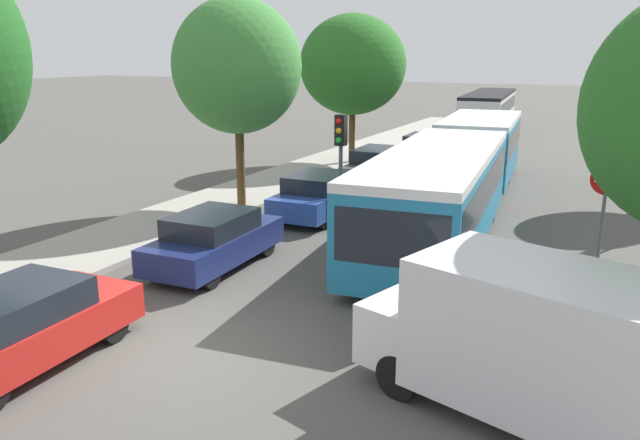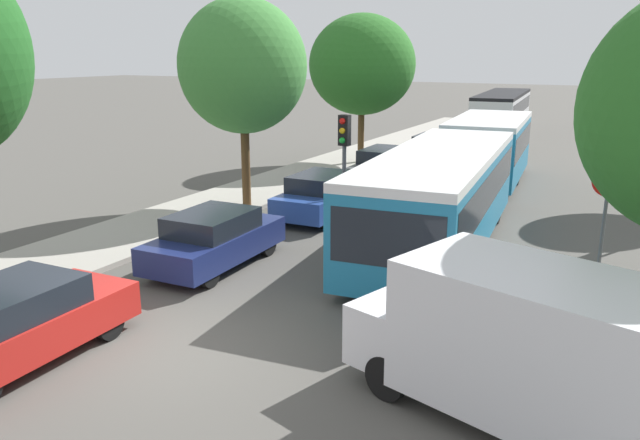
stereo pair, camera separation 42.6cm
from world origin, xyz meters
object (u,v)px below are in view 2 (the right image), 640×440
object	(u,v)px
articulated_bus	(464,169)
no_entry_sign	(606,208)
queued_car_graphite	(387,166)
tree_left_far	(361,67)
queued_car_navy	(215,239)
city_bus_rear	(502,108)
queued_car_blue	(323,195)
traffic_light	(344,146)
tree_left_mid	(243,66)
queued_car_red	(17,323)
queued_car_silver	(434,149)
white_van	(532,345)

from	to	relation	value
articulated_bus	no_entry_sign	world-z (taller)	no_entry_sign
queued_car_graphite	tree_left_far	bearing A→B (deg)	35.52
no_entry_sign	queued_car_navy	bearing A→B (deg)	-71.87
city_bus_rear	queued_car_blue	size ratio (longest dim) A/B	2.84
articulated_bus	queued_car_navy	xyz separation A→B (m)	(-4.05, -7.92, -0.82)
queued_car_blue	traffic_light	size ratio (longest dim) A/B	1.22
queued_car_navy	tree_left_mid	xyz separation A→B (m)	(-2.64, 5.26, 4.01)
queued_car_red	traffic_light	bearing A→B (deg)	-8.40
queued_car_navy	no_entry_sign	xyz separation A→B (m)	(8.55, 2.80, 1.17)
queued_car_blue	queued_car_navy	bearing A→B (deg)	176.86
queued_car_blue	traffic_light	xyz separation A→B (m)	(1.12, -0.81, 1.78)
city_bus_rear	traffic_light	distance (m)	27.20
queued_car_blue	queued_car_graphite	distance (m)	5.60
articulated_bus	queued_car_red	size ratio (longest dim) A/B	4.36
queued_car_blue	queued_car_silver	distance (m)	11.20
city_bus_rear	white_van	xyz separation A→B (m)	(7.95, -35.35, -0.20)
traffic_light	tree_left_far	bearing A→B (deg)	-156.81
city_bus_rear	articulated_bus	bearing A→B (deg)	-175.78
queued_car_blue	queued_car_graphite	size ratio (longest dim) A/B	0.96
white_van	tree_left_mid	world-z (taller)	tree_left_mid
articulated_bus	no_entry_sign	bearing A→B (deg)	35.94
tree_left_far	queued_car_red	bearing A→B (deg)	-82.14
tree_left_mid	no_entry_sign	bearing A→B (deg)	-12.41
queued_car_red	no_entry_sign	world-z (taller)	no_entry_sign
city_bus_rear	queued_car_blue	world-z (taller)	city_bus_rear
queued_car_graphite	tree_left_mid	xyz separation A→B (m)	(-2.73, -5.87, 3.97)
city_bus_rear	tree_left_mid	bearing A→B (deg)	169.01
tree_left_mid	city_bus_rear	bearing A→B (deg)	84.00
queued_car_red	queued_car_navy	world-z (taller)	queued_car_red
queued_car_blue	queued_car_silver	xyz separation A→B (m)	(0.12, 11.20, -0.02)
tree_left_far	no_entry_sign	bearing A→B (deg)	-46.91
queued_car_navy	queued_car_graphite	xyz separation A→B (m)	(0.09, 11.13, 0.04)
articulated_bus	queued_car_red	xyz separation A→B (m)	(-4.01, -13.50, -0.81)
queued_car_blue	tree_left_mid	size ratio (longest dim) A/B	0.60
white_van	no_entry_sign	xyz separation A→B (m)	(0.44, 6.27, 0.64)
queued_car_navy	queued_car_silver	size ratio (longest dim) A/B	1.01
articulated_bus	no_entry_sign	size ratio (longest dim) A/B	6.38
queued_car_red	queued_car_silver	bearing A→B (deg)	-2.22
queued_car_navy	no_entry_sign	size ratio (longest dim) A/B	1.45
queued_car_graphite	traffic_light	xyz separation A→B (m)	(1.18, -6.41, 1.75)
no_entry_sign	tree_left_far	size ratio (longest dim) A/B	0.41
queued_car_blue	city_bus_rear	bearing A→B (deg)	-1.69
queued_car_silver	white_van	distance (m)	21.68
queued_car_navy	white_van	bearing A→B (deg)	-114.77
articulated_bus	white_van	world-z (taller)	articulated_bus
queued_car_navy	queued_car_graphite	distance (m)	11.13
queued_car_graphite	queued_car_red	bearing A→B (deg)	178.20
queued_car_red	queued_car_blue	xyz separation A→B (m)	(0.10, 11.11, 0.00)
queued_car_blue	white_van	size ratio (longest dim) A/B	0.78
queued_car_red	articulated_bus	bearing A→B (deg)	-18.18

